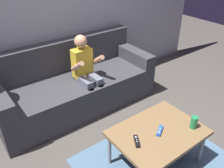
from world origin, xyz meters
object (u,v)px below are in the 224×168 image
Objects in this scene: game_remote_blue_center at (160,131)px; soda_can at (194,122)px; couch at (75,86)px; person_seated_on_couch at (86,71)px; coffee_table at (158,134)px; game_remote_black_near_edge at (137,141)px.

game_remote_blue_center is 1.14× the size of soda_can.
soda_can is at bearing -26.03° from game_remote_blue_center.
couch is 14.92× the size of game_remote_blue_center.
person_seated_on_couch is 1.19× the size of coffee_table.
couch reaches higher than coffee_table.
coffee_table is at bearing 120.69° from game_remote_blue_center.
soda_can is at bearing -74.98° from person_seated_on_couch.
game_remote_black_near_edge is at bearing 162.79° from soda_can.
game_remote_black_near_edge is (-0.12, -1.35, 0.13)m from couch.
couch is 0.34m from person_seated_on_couch.
coffee_table is at bearing 152.61° from soda_can.
coffee_table is at bearing -84.27° from couch.
person_seated_on_couch is at bearing 80.11° from game_remote_black_near_edge.
couch is at bearing 84.96° from game_remote_black_near_edge.
person_seated_on_couch is 8.24× the size of soda_can.
game_remote_blue_center is at bearing -6.05° from game_remote_black_near_edge.
person_seated_on_couch is (0.08, -0.18, 0.28)m from couch.
game_remote_blue_center is at bearing -59.31° from coffee_table.
couch is 2.45× the size of coffee_table.
game_remote_black_near_edge reaches higher than coffee_table.
game_remote_black_near_edge is at bearing 173.95° from game_remote_blue_center.
game_remote_black_near_edge is at bearing -95.04° from couch.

